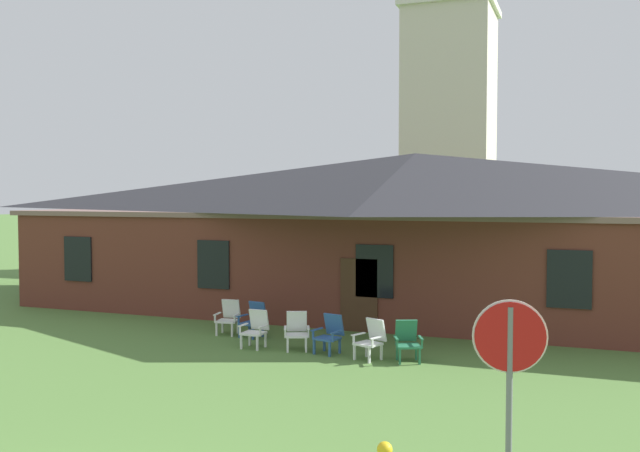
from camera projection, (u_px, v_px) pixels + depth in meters
The scene contains 10 objects.
brick_building at pixel (415, 229), 24.05m from camera, with size 26.92×10.40×5.36m.
dome_tower at pixel (450, 99), 39.65m from camera, with size 5.18×5.18×20.47m.
stop_sign at pixel (510, 373), 7.45m from camera, with size 0.79×0.21×2.79m.
lawn_chair_by_porch at pixel (229, 316), 19.32m from camera, with size 0.69×0.73×0.96m.
lawn_chair_near_door at pixel (254, 319), 18.95m from camera, with size 0.72×0.76×0.96m.
lawn_chair_left_end at pixel (256, 328), 17.64m from camera, with size 0.66×0.69×0.96m.
lawn_chair_middle at pixel (297, 330), 17.39m from camera, with size 0.79×0.83×0.96m.
lawn_chair_right_end at pixel (330, 333), 17.00m from camera, with size 0.73×0.78×0.96m.
lawn_chair_far_side at pixel (371, 338), 16.37m from camera, with size 0.79×0.84×0.96m.
lawn_chair_under_eave at pixel (407, 340), 16.18m from camera, with size 0.79×0.83×0.96m.
Camera 1 is at (5.42, -5.47, 3.93)m, focal length 38.59 mm.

